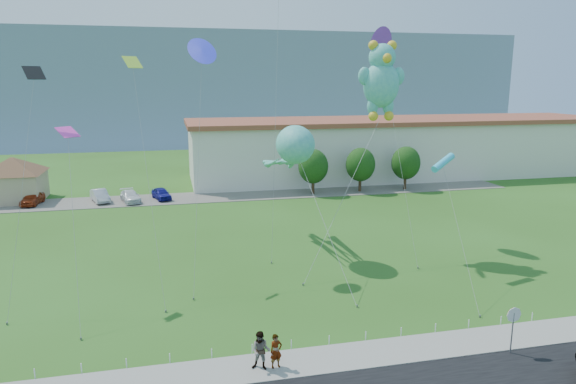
{
  "coord_description": "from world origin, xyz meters",
  "views": [
    {
      "loc": [
        -6.46,
        -24.4,
        13.21
      ],
      "look_at": [
        0.96,
        8.0,
        6.1
      ],
      "focal_mm": 32.0,
      "sensor_mm": 36.0,
      "label": 1
    }
  ],
  "objects": [
    {
      "name": "ground",
      "position": [
        0.0,
        0.0,
        0.0
      ],
      "size": [
        160.0,
        160.0,
        0.0
      ],
      "primitive_type": "plane",
      "color": "#2A5116",
      "rests_on": "ground"
    },
    {
      "name": "sidewalk",
      "position": [
        0.0,
        -2.75,
        0.05
      ],
      "size": [
        80.0,
        2.5,
        0.1
      ],
      "primitive_type": "cube",
      "color": "gray",
      "rests_on": "ground"
    },
    {
      "name": "parking_strip",
      "position": [
        0.0,
        35.0,
        0.03
      ],
      "size": [
        70.0,
        6.0,
        0.06
      ],
      "primitive_type": "cube",
      "color": "#59544C",
      "rests_on": "ground"
    },
    {
      "name": "hill_ridge",
      "position": [
        0.0,
        120.0,
        12.5
      ],
      "size": [
        160.0,
        50.0,
        25.0
      ],
      "primitive_type": "cube",
      "color": "slate",
      "rests_on": "ground"
    },
    {
      "name": "pavilion",
      "position": [
        -24.0,
        38.0,
        3.02
      ],
      "size": [
        9.2,
        9.2,
        5.0
      ],
      "color": "tan",
      "rests_on": "ground"
    },
    {
      "name": "warehouse",
      "position": [
        26.0,
        44.0,
        4.12
      ],
      "size": [
        61.0,
        15.0,
        8.2
      ],
      "color": "beige",
      "rests_on": "ground"
    },
    {
      "name": "stop_sign",
      "position": [
        9.5,
        -4.21,
        1.87
      ],
      "size": [
        0.8,
        0.07,
        2.5
      ],
      "color": "slate",
      "rests_on": "ground"
    },
    {
      "name": "rope_fence",
      "position": [
        0.0,
        -1.3,
        0.25
      ],
      "size": [
        26.05,
        0.05,
        0.5
      ],
      "color": "white",
      "rests_on": "ground"
    },
    {
      "name": "tree_near",
      "position": [
        10.0,
        34.0,
        3.39
      ],
      "size": [
        3.6,
        3.6,
        5.47
      ],
      "color": "#3F2B19",
      "rests_on": "ground"
    },
    {
      "name": "tree_mid",
      "position": [
        16.0,
        34.0,
        3.39
      ],
      "size": [
        3.6,
        3.6,
        5.47
      ],
      "color": "#3F2B19",
      "rests_on": "ground"
    },
    {
      "name": "tree_far",
      "position": [
        22.0,
        34.0,
        3.39
      ],
      "size": [
        3.6,
        3.6,
        5.47
      ],
      "color": "#3F2B19",
      "rests_on": "ground"
    },
    {
      "name": "pedestrian_left",
      "position": [
        -2.13,
        -2.96,
        0.92
      ],
      "size": [
        0.67,
        0.51,
        1.65
      ],
      "primitive_type": "imported",
      "rotation": [
        0.0,
        0.0,
        0.22
      ],
      "color": "gray",
      "rests_on": "sidewalk"
    },
    {
      "name": "pedestrian_right",
      "position": [
        -2.84,
        -2.95,
        1.03
      ],
      "size": [
        1.11,
        1.01,
        1.86
      ],
      "primitive_type": "imported",
      "rotation": [
        0.0,
        0.0,
        -0.41
      ],
      "color": "gray",
      "rests_on": "sidewalk"
    },
    {
      "name": "parked_car_red",
      "position": [
        -21.61,
        35.4,
        0.75
      ],
      "size": [
        2.17,
        4.22,
        1.38
      ],
      "primitive_type": "imported",
      "rotation": [
        0.0,
        0.0,
        -0.14
      ],
      "color": "#9A2F13",
      "rests_on": "parking_strip"
    },
    {
      "name": "parked_car_silver",
      "position": [
        -14.54,
        35.21,
        0.75
      ],
      "size": [
        2.72,
        4.44,
        1.38
      ],
      "primitive_type": "imported",
      "rotation": [
        0.0,
        0.0,
        0.32
      ],
      "color": "#B4B6BC",
      "rests_on": "parking_strip"
    },
    {
      "name": "parked_car_white",
      "position": [
        -11.21,
        34.41,
        0.68
      ],
      "size": [
        2.8,
        4.6,
        1.25
      ],
      "primitive_type": "imported",
      "rotation": [
        0.0,
        0.0,
        0.26
      ],
      "color": "silver",
      "rests_on": "parking_strip"
    },
    {
      "name": "parked_car_blue",
      "position": [
        -7.82,
        35.0,
        0.71
      ],
      "size": [
        2.6,
        4.1,
        1.3
      ],
      "primitive_type": "imported",
      "rotation": [
        0.0,
        0.0,
        0.3
      ],
      "color": "navy",
      "rests_on": "parking_strip"
    },
    {
      "name": "octopus_kite",
      "position": [
        2.52,
        13.69,
        7.97
      ],
      "size": [
        2.93,
        16.77,
        10.14
      ],
      "color": "teal",
      "rests_on": "ground"
    },
    {
      "name": "teddy_bear_kite",
      "position": [
        9.27,
        12.67,
        13.49
      ],
      "size": [
        9.52,
        7.31,
        16.29
      ],
      "color": "teal",
      "rests_on": "ground"
    },
    {
      "name": "small_kite_black",
      "position": [
        -14.54,
        9.38,
        12.07
      ],
      "size": [
        2.19,
        5.92,
        14.22
      ],
      "color": "black",
      "rests_on": "ground"
    },
    {
      "name": "small_kite_pink",
      "position": [
        -12.38,
        7.85,
        9.14
      ],
      "size": [
        1.64,
        7.24,
        10.74
      ],
      "color": "#FE38BE",
      "rests_on": "ground"
    },
    {
      "name": "small_kite_blue",
      "position": [
        -4.13,
        12.48,
        15.03
      ],
      "size": [
        2.4,
        7.48,
        16.05
      ],
      "color": "#242DCD",
      "rests_on": "ground"
    },
    {
      "name": "small_kite_cyan",
      "position": [
        11.9,
        7.49,
        7.7
      ],
      "size": [
        1.84,
        9.02,
        8.2
      ],
      "color": "#32BEE3",
      "rests_on": "ground"
    },
    {
      "name": "small_kite_purple",
      "position": [
        10.76,
        16.41,
        15.92
      ],
      "size": [
        1.8,
        9.61,
        17.0
      ],
      "color": "purple",
      "rests_on": "ground"
    },
    {
      "name": "small_kite_yellow",
      "position": [
        -8.52,
        11.06,
        12.61
      ],
      "size": [
        2.18,
        8.34,
        14.97
      ],
      "color": "#B7E836",
      "rests_on": "ground"
    }
  ]
}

